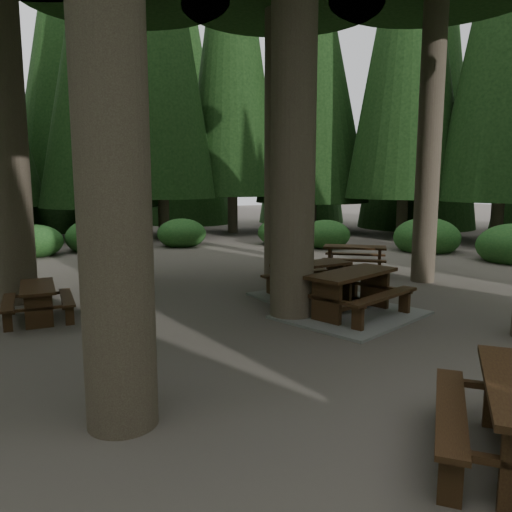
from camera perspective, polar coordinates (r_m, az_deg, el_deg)
name	(u,v)px	position (r m, az deg, el deg)	size (l,w,h in m)	color
ground	(257,323)	(9.33, 0.14, -7.72)	(80.00, 80.00, 0.00)	#524A43
picnic_table_a	(352,300)	(9.91, 10.89, -4.99)	(3.24, 3.00, 0.88)	gray
picnic_table_b	(38,297)	(10.33, -23.66, -4.31)	(1.29, 1.58, 0.66)	black
picnic_table_c	(311,286)	(11.37, 6.33, -3.38)	(2.57, 2.24, 0.78)	gray
picnic_table_d	(355,255)	(14.57, 11.20, 0.12)	(2.24, 2.15, 0.76)	black
shrub_ring	(275,291)	(10.16, 2.23, -4.01)	(23.86, 24.64, 1.49)	#1C531D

